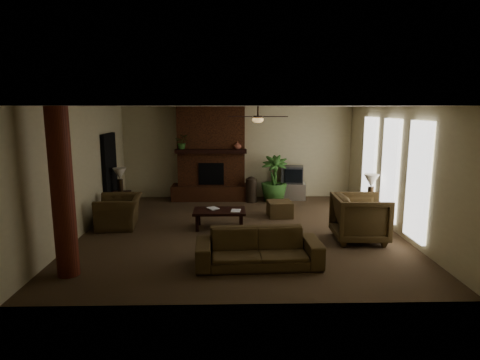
{
  "coord_description": "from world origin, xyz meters",
  "views": [
    {
      "loc": [
        -0.22,
        -8.83,
        2.78
      ],
      "look_at": [
        0.0,
        0.4,
        1.1
      ],
      "focal_mm": 30.04,
      "sensor_mm": 36.0,
      "label": 1
    }
  ],
  "objects_px": {
    "side_table_right": "(368,211)",
    "sofa": "(258,242)",
    "armchair_left": "(119,206)",
    "lamp_left": "(120,175)",
    "floor_plant": "(274,189)",
    "ottoman": "(280,209)",
    "side_table_left": "(121,202)",
    "armchair_right": "(360,216)",
    "coffee_table": "(219,212)",
    "lamp_right": "(371,183)",
    "floor_vase": "(251,188)",
    "tv_stand": "(291,191)",
    "log_column": "(63,193)"
  },
  "relations": [
    {
      "from": "sofa",
      "to": "side_table_left",
      "type": "relative_size",
      "value": 4.0
    },
    {
      "from": "coffee_table",
      "to": "side_table_left",
      "type": "distance_m",
      "value": 3.05
    },
    {
      "from": "armchair_left",
      "to": "side_table_right",
      "type": "relative_size",
      "value": 2.03
    },
    {
      "from": "sofa",
      "to": "lamp_right",
      "type": "relative_size",
      "value": 3.39
    },
    {
      "from": "armchair_right",
      "to": "lamp_right",
      "type": "bearing_deg",
      "value": -24.79
    },
    {
      "from": "side_table_right",
      "to": "lamp_left",
      "type": "bearing_deg",
      "value": 169.9
    },
    {
      "from": "ottoman",
      "to": "side_table_right",
      "type": "bearing_deg",
      "value": -15.73
    },
    {
      "from": "log_column",
      "to": "floor_vase",
      "type": "bearing_deg",
      "value": 57.2
    },
    {
      "from": "ottoman",
      "to": "armchair_left",
      "type": "bearing_deg",
      "value": -168.58
    },
    {
      "from": "ottoman",
      "to": "lamp_left",
      "type": "bearing_deg",
      "value": 172.77
    },
    {
      "from": "side_table_right",
      "to": "sofa",
      "type": "bearing_deg",
      "value": -137.22
    },
    {
      "from": "log_column",
      "to": "lamp_left",
      "type": "distance_m",
      "value": 4.11
    },
    {
      "from": "sofa",
      "to": "tv_stand",
      "type": "bearing_deg",
      "value": 72.54
    },
    {
      "from": "side_table_right",
      "to": "tv_stand",
      "type": "bearing_deg",
      "value": 119.92
    },
    {
      "from": "tv_stand",
      "to": "coffee_table",
      "type": "bearing_deg",
      "value": -119.25
    },
    {
      "from": "ottoman",
      "to": "floor_plant",
      "type": "xyz_separation_m",
      "value": [
        0.02,
        1.66,
        0.18
      ]
    },
    {
      "from": "sofa",
      "to": "armchair_left",
      "type": "relative_size",
      "value": 1.97
    },
    {
      "from": "log_column",
      "to": "side_table_right",
      "type": "distance_m",
      "value": 6.85
    },
    {
      "from": "tv_stand",
      "to": "log_column",
      "type": "bearing_deg",
      "value": -123.1
    },
    {
      "from": "lamp_left",
      "to": "floor_vase",
      "type": "bearing_deg",
      "value": 17.27
    },
    {
      "from": "side_table_left",
      "to": "side_table_right",
      "type": "distance_m",
      "value": 6.36
    },
    {
      "from": "armchair_left",
      "to": "floor_vase",
      "type": "height_order",
      "value": "armchair_left"
    },
    {
      "from": "armchair_left",
      "to": "sofa",
      "type": "bearing_deg",
      "value": 45.93
    },
    {
      "from": "armchair_right",
      "to": "floor_vase",
      "type": "distance_m",
      "value": 4.14
    },
    {
      "from": "lamp_left",
      "to": "side_table_right",
      "type": "xyz_separation_m",
      "value": [
        6.27,
        -1.12,
        -0.73
      ]
    },
    {
      "from": "armchair_left",
      "to": "lamp_left",
      "type": "bearing_deg",
      "value": -172.54
    },
    {
      "from": "log_column",
      "to": "ottoman",
      "type": "xyz_separation_m",
      "value": [
        3.99,
        3.56,
        -1.2
      ]
    },
    {
      "from": "ottoman",
      "to": "side_table_left",
      "type": "xyz_separation_m",
      "value": [
        -4.19,
        0.51,
        0.08
      ]
    },
    {
      "from": "coffee_table",
      "to": "lamp_right",
      "type": "relative_size",
      "value": 1.85
    },
    {
      "from": "side_table_right",
      "to": "ottoman",
      "type": "bearing_deg",
      "value": 164.27
    },
    {
      "from": "armchair_right",
      "to": "ottoman",
      "type": "relative_size",
      "value": 1.8
    },
    {
      "from": "coffee_table",
      "to": "lamp_left",
      "type": "distance_m",
      "value": 3.12
    },
    {
      "from": "ottoman",
      "to": "floor_plant",
      "type": "height_order",
      "value": "floor_plant"
    },
    {
      "from": "log_column",
      "to": "armchair_right",
      "type": "bearing_deg",
      "value": 16.65
    },
    {
      "from": "lamp_left",
      "to": "lamp_right",
      "type": "relative_size",
      "value": 1.0
    },
    {
      "from": "ottoman",
      "to": "floor_vase",
      "type": "distance_m",
      "value": 1.77
    },
    {
      "from": "floor_vase",
      "to": "tv_stand",
      "type": "bearing_deg",
      "value": 16.17
    },
    {
      "from": "floor_plant",
      "to": "ottoman",
      "type": "bearing_deg",
      "value": -90.79
    },
    {
      "from": "floor_plant",
      "to": "side_table_left",
      "type": "xyz_separation_m",
      "value": [
        -4.21,
        -1.14,
        -0.11
      ]
    },
    {
      "from": "armchair_right",
      "to": "ottoman",
      "type": "height_order",
      "value": "armchair_right"
    },
    {
      "from": "lamp_left",
      "to": "armchair_right",
      "type": "bearing_deg",
      "value": -23.59
    },
    {
      "from": "tv_stand",
      "to": "lamp_right",
      "type": "bearing_deg",
      "value": -53.56
    },
    {
      "from": "coffee_table",
      "to": "lamp_left",
      "type": "height_order",
      "value": "lamp_left"
    },
    {
      "from": "armchair_left",
      "to": "ottoman",
      "type": "bearing_deg",
      "value": 95.52
    },
    {
      "from": "log_column",
      "to": "armchair_right",
      "type": "height_order",
      "value": "log_column"
    },
    {
      "from": "side_table_left",
      "to": "tv_stand",
      "type": "bearing_deg",
      "value": 17.18
    },
    {
      "from": "ottoman",
      "to": "lamp_right",
      "type": "xyz_separation_m",
      "value": [
        2.11,
        -0.63,
        0.8
      ]
    },
    {
      "from": "coffee_table",
      "to": "side_table_left",
      "type": "relative_size",
      "value": 2.18
    },
    {
      "from": "side_table_left",
      "to": "side_table_right",
      "type": "bearing_deg",
      "value": -9.95
    },
    {
      "from": "side_table_left",
      "to": "armchair_right",
      "type": "bearing_deg",
      "value": -23.44
    }
  ]
}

